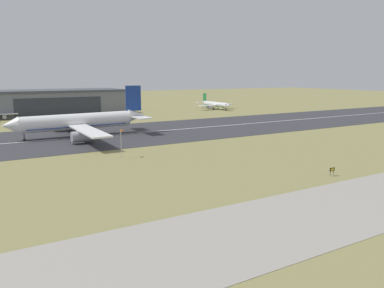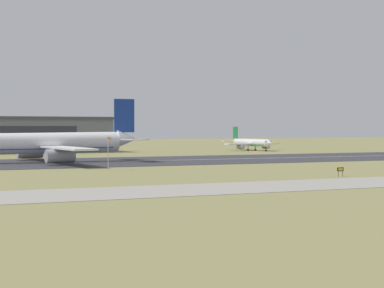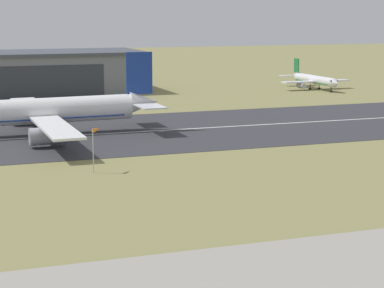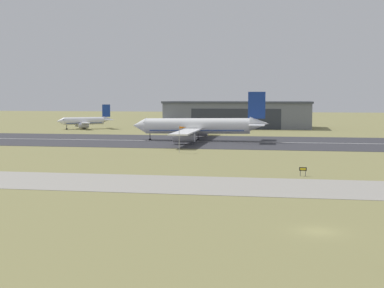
{
  "view_description": "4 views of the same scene",
  "coord_description": "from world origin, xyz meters",
  "px_view_note": "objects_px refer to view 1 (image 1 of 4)",
  "views": [
    {
      "loc": [
        -57.07,
        -6.71,
        18.62
      ],
      "look_at": [
        -13.21,
        68.53,
        2.57
      ],
      "focal_mm": 35.0,
      "sensor_mm": 36.0,
      "label": 1
    },
    {
      "loc": [
        -78.61,
        -62.88,
        8.42
      ],
      "look_at": [
        -9.42,
        76.41,
        4.85
      ],
      "focal_mm": 70.0,
      "sensor_mm": 36.0,
      "label": 2
    },
    {
      "loc": [
        -51.66,
        -31.03,
        23.36
      ],
      "look_at": [
        -20.45,
        55.03,
        6.9
      ],
      "focal_mm": 70.0,
      "sensor_mm": 36.0,
      "label": 3
    },
    {
      "loc": [
        -3.78,
        -55.46,
        13.88
      ],
      "look_at": [
        -25.6,
        73.14,
        2.24
      ],
      "focal_mm": 50.0,
      "sensor_mm": 36.0,
      "label": 4
    }
  ],
  "objects_px": {
    "airplane_parked_east": "(216,104)",
    "airplane_landing": "(78,122)",
    "runway_sign": "(332,170)",
    "windsock_pole": "(122,132)"
  },
  "relations": [
    {
      "from": "airplane_landing",
      "to": "runway_sign",
      "type": "bearing_deg",
      "value": -67.28
    },
    {
      "from": "airplane_parked_east",
      "to": "runway_sign",
      "type": "height_order",
      "value": "airplane_parked_east"
    },
    {
      "from": "runway_sign",
      "to": "airplane_landing",
      "type": "bearing_deg",
      "value": 112.72
    },
    {
      "from": "airplane_parked_east",
      "to": "runway_sign",
      "type": "distance_m",
      "value": 139.85
    },
    {
      "from": "airplane_parked_east",
      "to": "windsock_pole",
      "type": "xyz_separation_m",
      "value": [
        -86.75,
        -91.26,
        3.03
      ]
    },
    {
      "from": "airplane_landing",
      "to": "airplane_parked_east",
      "type": "height_order",
      "value": "airplane_landing"
    },
    {
      "from": "airplane_parked_east",
      "to": "runway_sign",
      "type": "bearing_deg",
      "value": -114.8
    },
    {
      "from": "airplane_landing",
      "to": "airplane_parked_east",
      "type": "bearing_deg",
      "value": 32.47
    },
    {
      "from": "airplane_landing",
      "to": "runway_sign",
      "type": "height_order",
      "value": "airplane_landing"
    },
    {
      "from": "airplane_parked_east",
      "to": "airplane_landing",
      "type": "bearing_deg",
      "value": -147.53
    }
  ]
}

